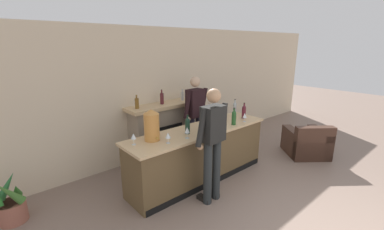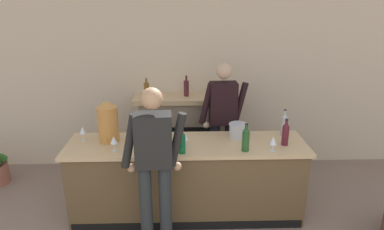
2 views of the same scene
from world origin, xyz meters
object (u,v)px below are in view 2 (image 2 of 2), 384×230
Objects in this scene: copper_dispenser at (108,121)px; wine_bottle_chardonnay_pale at (182,142)px; wine_bottle_merlot_tall at (246,139)px; wine_bottle_riesling_slim at (285,133)px; wine_glass_back_row at (83,131)px; person_bartender at (223,121)px; wine_glass_by_dispenser at (273,141)px; person_customer at (154,166)px; wine_bottle_burgundy_dark at (284,124)px; wine_glass_mid_counter at (145,140)px; fireplace_stone at (185,133)px; ice_bucket_steel at (238,130)px; wine_glass_front_right at (114,140)px; wine_bottle_port_short at (160,133)px; wine_glass_near_bucket at (185,137)px.

wine_bottle_chardonnay_pale is (0.87, -0.36, -0.12)m from copper_dispenser.
wine_bottle_riesling_slim is (0.49, 0.15, -0.00)m from wine_bottle_merlot_tall.
wine_bottle_riesling_slim reaches higher than wine_glass_back_row.
wine_bottle_riesling_slim is at bearing -4.57° from wine_glass_back_row.
wine_glass_by_dispenser is (0.45, -0.92, 0.09)m from person_bartender.
person_customer is 1.56m from person_bartender.
person_bartender is 1.03m from wine_glass_by_dispenser.
wine_glass_by_dispenser is (-0.25, -0.45, -0.03)m from wine_bottle_burgundy_dark.
wine_glass_back_row is (-1.88, 0.34, -0.02)m from wine_bottle_merlot_tall.
wine_bottle_merlot_tall is 1.74× the size of wine_glass_mid_counter.
copper_dispenser reaches higher than wine_bottle_merlot_tall.
wine_bottle_merlot_tall is at bearing 177.37° from wine_glass_by_dispenser.
wine_glass_mid_counter is (-1.11, 0.02, -0.01)m from wine_bottle_merlot_tall.
fireplace_stone is 4.49× the size of wine_bottle_burgundy_dark.
wine_bottle_riesling_slim reaches higher than ice_bucket_steel.
person_customer reaches higher than wine_glass_mid_counter.
wine_glass_front_right is at bearing -169.03° from wine_bottle_burgundy_dark.
fireplace_stone reaches higher than wine_bottle_riesling_slim.
wine_bottle_merlot_tall is at bearing -86.72° from ice_bucket_steel.
wine_bottle_merlot_tall reaches higher than wine_glass_mid_counter.
wine_glass_front_right is (-0.81, -1.36, 0.47)m from fireplace_stone.
wine_bottle_riesling_slim is at bearing -4.76° from copper_dispenser.
wine_bottle_port_short is (-0.94, -0.20, 0.06)m from ice_bucket_steel.
person_customer is at bearing -150.85° from wine_bottle_burgundy_dark.
copper_dispenser reaches higher than wine_glass_near_bucket.
wine_bottle_port_short is 0.34m from wine_bottle_chardonnay_pale.
fireplace_stone is at bearing 87.93° from wine_bottle_chardonnay_pale.
wine_bottle_burgundy_dark is at bearing 10.97° from wine_glass_front_right.
person_customer reaches higher than fireplace_stone.
wine_glass_near_bucket is (-0.67, 0.16, -0.04)m from wine_bottle_merlot_tall.
wine_glass_back_row is (-1.17, 0.38, -0.00)m from wine_bottle_chardonnay_pale.
copper_dispenser reaches higher than wine_bottle_burgundy_dark.
ice_bucket_steel is at bearing 18.87° from wine_glass_mid_counter.
wine_bottle_chardonnay_pale is at bearing 54.08° from person_customer.
wine_bottle_merlot_tall is at bearing -11.51° from copper_dispenser.
wine_glass_front_right is (-0.79, -0.12, 0.01)m from wine_glass_near_bucket.
wine_glass_mid_counter is at bearing 178.60° from wine_glass_by_dispenser.
wine_glass_by_dispenser is at bearing -138.43° from wine_bottle_riesling_slim.
wine_glass_back_row reaches higher than wine_glass_front_right.
wine_glass_near_bucket is at bearing 166.26° from wine_bottle_merlot_tall.
wine_bottle_merlot_tall is 0.69m from wine_glass_near_bucket.
person_customer is at bearing -158.98° from wine_bottle_riesling_slim.
wine_bottle_riesling_slim is at bearing 21.02° from person_customer.
wine_bottle_riesling_slim is at bearing 16.98° from wine_bottle_merlot_tall.
wine_glass_mid_counter is at bearing -161.13° from ice_bucket_steel.
ice_bucket_steel is at bearing 40.11° from person_customer.
wine_bottle_port_short reaches higher than ice_bucket_steel.
wine_bottle_merlot_tall is 0.96× the size of wine_bottle_burgundy_dark.
wine_glass_near_bucket is at bearing -125.25° from person_bartender.
person_bartender reaches higher than wine_glass_mid_counter.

